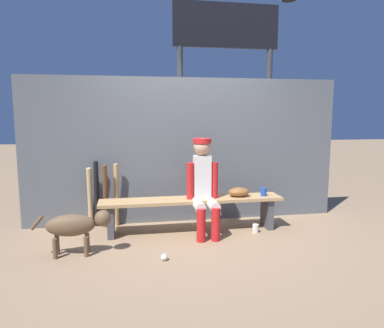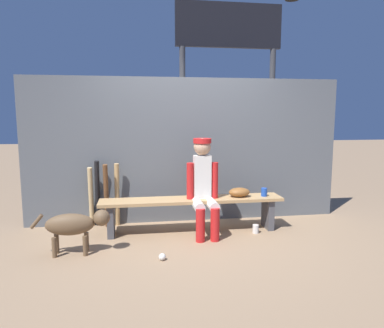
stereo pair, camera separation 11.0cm
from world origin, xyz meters
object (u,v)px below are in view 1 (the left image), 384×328
Objects in this scene: dugout_bench at (192,206)px; bat_wood_natural at (90,198)px; cup_on_ground at (255,228)px; dog at (76,225)px; cup_on_bench at (263,192)px; scoreboard at (230,55)px; bat_wood_dark at (106,197)px; baseball at (164,257)px; bat_wood_tan at (116,195)px; player_seated at (204,183)px; baseball_glove at (239,192)px; bat_aluminum_black at (96,194)px.

bat_wood_natural is (-1.32, 0.42, 0.07)m from dugout_bench.
dog is at bearing -170.37° from cup_on_ground.
cup_on_bench is 0.03× the size of scoreboard.
bat_wood_dark is 11.86× the size of baseball.
scoreboard is (-0.01, 1.70, 2.03)m from cup_on_bench.
bat_wood_tan reaches higher than bat_wood_natural.
baseball is (-0.45, -0.87, -0.31)m from dugout_bench.
player_seated is at bearing -19.64° from bat_wood_dark.
dugout_bench is at bearing 62.43° from baseball.
cup_on_ground is (1.26, 0.69, 0.02)m from baseball.
player_seated is 1.40× the size of bat_wood_dark.
baseball_glove is 2.00m from bat_wood_natural.
scoreboard is (2.07, 1.34, 2.09)m from bat_wood_dark.
baseball is 0.67× the size of cup_on_ground.
bat_wood_tan is at bearing -146.93° from scoreboard.
dog is (-1.51, -0.45, -0.32)m from player_seated.
bat_wood_dark reaches higher than baseball.
cup_on_bench is (0.16, 0.16, 0.45)m from cup_on_ground.
scoreboard is at bearing 90.20° from cup_on_bench.
bat_wood_tan is at bearing 111.99° from baseball.
baseball is (-0.59, -0.76, -0.62)m from player_seated.
dog is at bearing -158.08° from dugout_bench.
bat_wood_natural is at bearing 178.79° from bat_wood_tan.
bat_aluminum_black is at bearing 81.90° from dog.
dog is (-0.40, -0.97, -0.10)m from bat_wood_tan.
player_seated is 4.37× the size of baseball_glove.
bat_wood_tan is 3.11m from scoreboard.
bat_wood_natural is at bearing 168.92° from cup_on_bench.
bat_wood_dark reaches higher than baseball_glove.
bat_wood_dark is 2.02m from cup_on_ground.
baseball_glove is 0.33× the size of dog.
cup_on_ground is at bearing -135.12° from cup_on_bench.
baseball_glove is 0.34× the size of bat_wood_natural.
cup_on_bench is 2.41m from dog.
bat_wood_tan is at bearing 165.44° from baseball_glove.
dugout_bench is 8.46× the size of baseball_glove.
bat_wood_dark is at bearing 164.77° from cup_on_ground.
bat_aluminum_black is 2.17m from cup_on_ground.
bat_aluminum_black reaches higher than cup_on_ground.
bat_wood_dark is 2.11m from cup_on_bench.
bat_wood_tan reaches higher than cup_on_bench.
dog is at bearing -98.10° from bat_aluminum_black.
dugout_bench is 1.06m from bat_wood_tan.
dugout_bench is 1.48m from dog.
player_seated is 1.57m from bat_wood_natural.
bat_wood_natural is (-0.09, -0.01, -0.04)m from bat_aluminum_black.
cup_on_bench reaches higher than dog.
player_seated is 0.85m from cup_on_bench.
cup_on_bench is at bearing -11.08° from bat_wood_natural.
bat_wood_tan is 11.72× the size of baseball.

